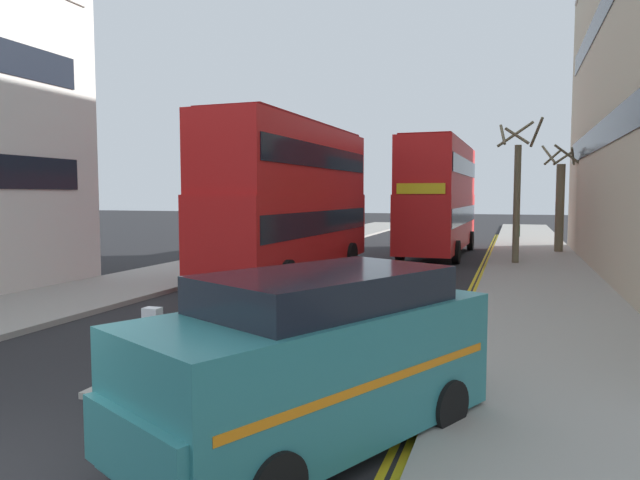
{
  "coord_description": "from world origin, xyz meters",
  "views": [
    {
      "loc": [
        5.54,
        -3.97,
        3.04
      ],
      "look_at": [
        0.5,
        11.0,
        1.8
      ],
      "focal_mm": 32.44,
      "sensor_mm": 36.0,
      "label": 1
    }
  ],
  "objects_px": {
    "double_decker_bus_oncoming": "(439,195)",
    "taxi_minivan": "(311,360)",
    "pedestrian_far": "(516,237)",
    "double_decker_bus_away": "(292,195)",
    "keep_left_bollard": "(153,344)"
  },
  "relations": [
    {
      "from": "double_decker_bus_oncoming",
      "to": "taxi_minivan",
      "type": "xyz_separation_m",
      "value": [
        1.31,
        -22.87,
        -1.96
      ]
    },
    {
      "from": "pedestrian_far",
      "to": "taxi_minivan",
      "type": "bearing_deg",
      "value": -95.74
    },
    {
      "from": "double_decker_bus_away",
      "to": "double_decker_bus_oncoming",
      "type": "relative_size",
      "value": 1.0
    },
    {
      "from": "keep_left_bollard",
      "to": "double_decker_bus_away",
      "type": "relative_size",
      "value": 0.1
    },
    {
      "from": "double_decker_bus_oncoming",
      "to": "pedestrian_far",
      "type": "relative_size",
      "value": 6.7
    },
    {
      "from": "taxi_minivan",
      "to": "double_decker_bus_oncoming",
      "type": "bearing_deg",
      "value": 93.27
    },
    {
      "from": "double_decker_bus_away",
      "to": "pedestrian_far",
      "type": "height_order",
      "value": "double_decker_bus_away"
    },
    {
      "from": "keep_left_bollard",
      "to": "taxi_minivan",
      "type": "bearing_deg",
      "value": -24.97
    },
    {
      "from": "double_decker_bus_away",
      "to": "taxi_minivan",
      "type": "relative_size",
      "value": 2.12
    },
    {
      "from": "keep_left_bollard",
      "to": "pedestrian_far",
      "type": "xyz_separation_m",
      "value": [
        5.65,
        22.04,
        0.38
      ]
    },
    {
      "from": "taxi_minivan",
      "to": "pedestrian_far",
      "type": "distance_m",
      "value": 23.69
    },
    {
      "from": "keep_left_bollard",
      "to": "double_decker_bus_away",
      "type": "height_order",
      "value": "double_decker_bus_away"
    },
    {
      "from": "keep_left_bollard",
      "to": "pedestrian_far",
      "type": "bearing_deg",
      "value": 75.61
    },
    {
      "from": "double_decker_bus_away",
      "to": "pedestrian_far",
      "type": "relative_size",
      "value": 6.71
    },
    {
      "from": "double_decker_bus_oncoming",
      "to": "pedestrian_far",
      "type": "distance_m",
      "value": 4.27
    }
  ]
}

